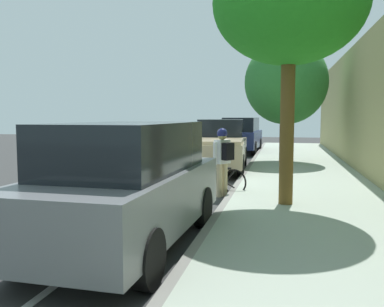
{
  "coord_description": "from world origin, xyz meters",
  "views": [
    {
      "loc": [
        3.5,
        -11.89,
        2.1
      ],
      "look_at": [
        0.79,
        0.46,
        0.94
      ],
      "focal_mm": 38.72,
      "sensor_mm": 36.0,
      "label": 1
    }
  ],
  "objects": [
    {
      "name": "curb_edge",
      "position": [
        2.25,
        0.0,
        0.08
      ],
      "size": [
        0.16,
        36.66,
        0.16
      ],
      "primitive_type": "cube",
      "color": "gray",
      "rests_on": "ground"
    },
    {
      "name": "lane_stripe_bike_edge",
      "position": [
        0.78,
        0.0,
        0.0
      ],
      "size": [
        0.12,
        36.66,
        0.01
      ],
      "primitive_type": "cube",
      "color": "white",
      "rests_on": "ground"
    },
    {
      "name": "sidewalk",
      "position": [
        4.2,
        0.0,
        0.08
      ],
      "size": [
        3.74,
        36.66,
        0.16
      ],
      "primitive_type": "cube",
      "color": "#A1AC9E",
      "rests_on": "ground"
    },
    {
      "name": "street_tree_far_end",
      "position": [
        3.59,
        6.09,
        3.47
      ],
      "size": [
        3.45,
        3.45,
        5.09
      ],
      "color": "brown",
      "rests_on": "sidewalk"
    },
    {
      "name": "ground",
      "position": [
        0.0,
        0.0,
        0.0
      ],
      "size": [
        58.65,
        58.65,
        0.0
      ],
      "primitive_type": "plane",
      "color": "#333333"
    },
    {
      "name": "bicycle_at_curb",
      "position": [
        1.79,
        -0.9,
        0.37
      ],
      "size": [
        1.65,
        0.66,
        0.75
      ],
      "color": "black",
      "rests_on": "ground"
    },
    {
      "name": "cyclist_with_backpack",
      "position": [
        2.0,
        -1.37,
        1.09
      ],
      "size": [
        0.53,
        0.55,
        1.78
      ],
      "color": "#C6B284",
      "rests_on": "ground"
    },
    {
      "name": "street_tree_mid_block",
      "position": [
        3.59,
        -2.65,
        4.45
      ],
      "size": [
        3.27,
        3.27,
        5.63
      ],
      "color": "brown",
      "rests_on": "sidewalk"
    },
    {
      "name": "parked_pickup_tan_mid",
      "position": [
        1.12,
        3.78,
        0.9
      ],
      "size": [
        2.28,
        5.41,
        1.95
      ],
      "color": "tan",
      "rests_on": "ground"
    },
    {
      "name": "parked_suv_dark_blue_far",
      "position": [
        1.22,
        11.39,
        1.03
      ],
      "size": [
        2.1,
        4.77,
        1.99
      ],
      "color": "navy",
      "rests_on": "ground"
    },
    {
      "name": "lane_stripe_centre",
      "position": [
        -2.87,
        -0.43,
        0.0
      ],
      "size": [
        0.14,
        35.8,
        0.01
      ],
      "color": "white",
      "rests_on": "ground"
    },
    {
      "name": "parked_suv_grey_second",
      "position": [
        1.12,
        -5.78,
        1.03
      ],
      "size": [
        2.11,
        4.77,
        1.99
      ],
      "color": "slate",
      "rests_on": "ground"
    }
  ]
}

